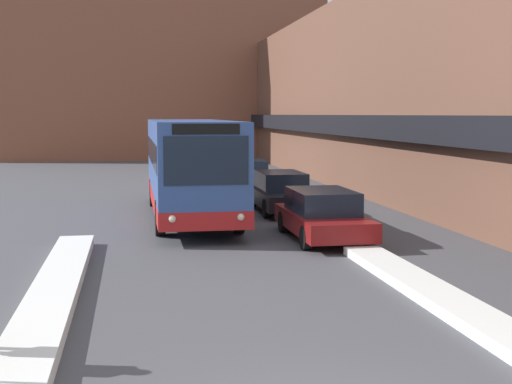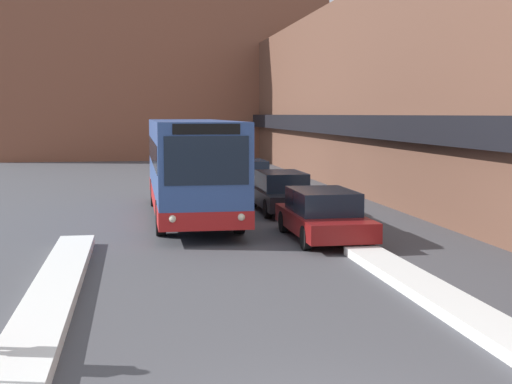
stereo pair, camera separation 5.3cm
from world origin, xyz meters
name	(u,v)px [view 1 (the left image)]	position (x,y,z in m)	size (l,w,h in m)	color
building_row_right	(400,94)	(9.97, 24.00, 4.47)	(5.50, 60.00, 8.97)	brown
building_backdrop_far	(157,38)	(0.00, 51.45, 9.61)	(26.00, 8.00, 19.22)	brown
snow_bank_left	(53,296)	(-3.60, 6.47, 0.13)	(0.90, 12.16, 0.25)	silver
snow_bank_right	(438,296)	(3.60, 5.32, 0.11)	(0.90, 9.34, 0.21)	silver
city_bus	(190,166)	(-0.16, 17.05, 1.80)	(2.59, 11.16, 3.33)	#335193
parked_car_front	(323,215)	(3.20, 12.23, 0.71)	(1.90, 4.62, 1.41)	maroon
parked_car_middle	(281,192)	(3.20, 18.03, 0.73)	(1.80, 4.61, 1.46)	black
parked_car_back	(247,175)	(3.20, 25.70, 0.70)	(1.81, 4.56, 1.40)	#B7B7BC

